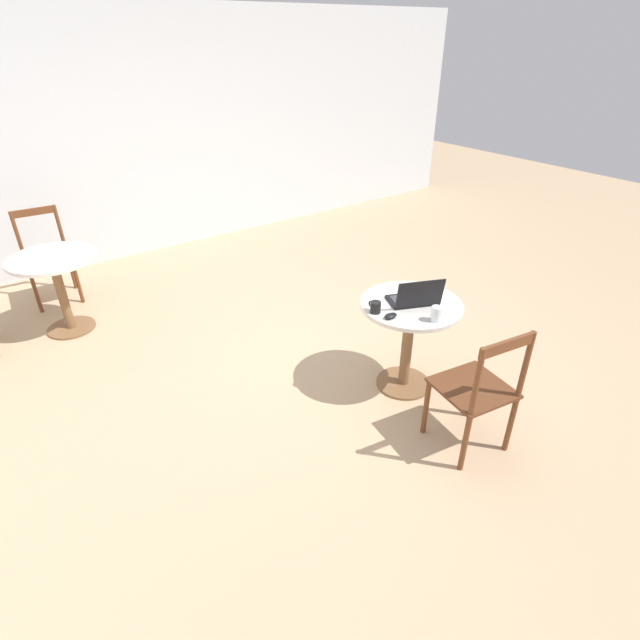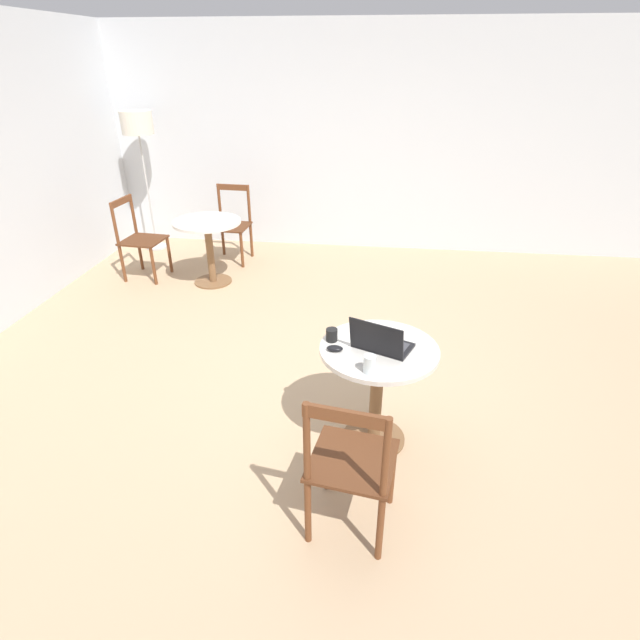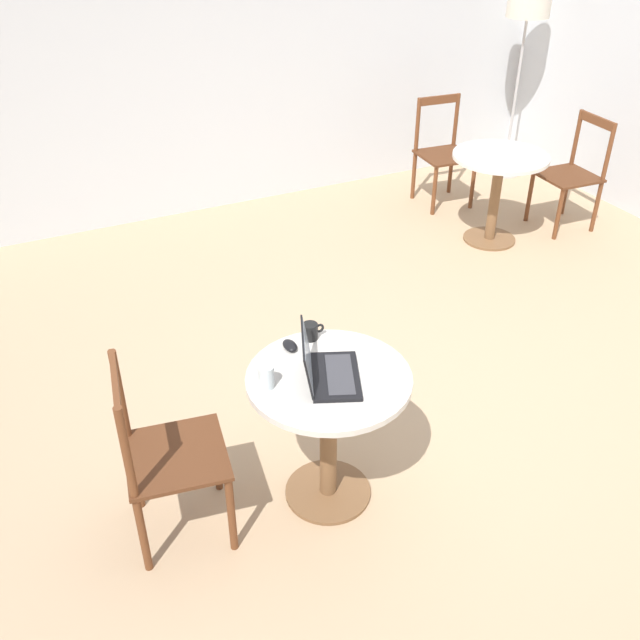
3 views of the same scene
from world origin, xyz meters
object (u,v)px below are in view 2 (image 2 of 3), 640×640
at_px(mouse, 335,348).
at_px(chair_near_left, 351,465).
at_px(cafe_table_near, 378,372).
at_px(cafe_table_mid, 208,237).
at_px(chair_mid_back, 139,239).
at_px(mug, 332,335).
at_px(chair_mid_right, 232,225).
at_px(drinking_glass, 370,364).
at_px(laptop, 381,343).
at_px(floor_lamp, 138,130).

bearing_deg(mouse, chair_near_left, -167.06).
distance_m(cafe_table_near, mouse, 0.34).
bearing_deg(cafe_table_mid, chair_mid_back, 85.28).
bearing_deg(cafe_table_mid, mug, -145.83).
distance_m(chair_mid_right, drinking_glass, 3.91).
bearing_deg(chair_near_left, chair_mid_right, 24.22).
bearing_deg(cafe_table_near, mouse, 104.34).
xyz_separation_m(chair_near_left, mouse, (0.66, 0.15, 0.29)).
xyz_separation_m(cafe_table_mid, mug, (-2.38, -1.61, 0.22)).
bearing_deg(mug, cafe_table_mid, 34.17).
relative_size(chair_near_left, chair_mid_right, 1.00).
bearing_deg(cafe_table_near, chair_near_left, 171.11).
xyz_separation_m(cafe_table_near, drinking_glass, (-0.27, 0.05, 0.24)).
relative_size(chair_near_left, drinking_glass, 8.56).
distance_m(cafe_table_mid, laptop, 3.12).
bearing_deg(drinking_glass, chair_mid_right, 27.85).
height_order(cafe_table_near, chair_near_left, chair_near_left).
height_order(cafe_table_near, cafe_table_mid, same).
bearing_deg(chair_mid_back, mouse, -135.88).
xyz_separation_m(cafe_table_mid, chair_near_left, (-3.16, -1.80, -0.09)).
distance_m(floor_lamp, mug, 4.45).
distance_m(chair_mid_right, chair_mid_back, 1.11).
relative_size(cafe_table_near, chair_mid_right, 0.80).
bearing_deg(floor_lamp, chair_mid_back, -163.65).
xyz_separation_m(chair_mid_right, chair_mid_back, (-0.67, 0.89, 0.00)).
bearing_deg(floor_lamp, chair_near_left, -145.16).
distance_m(cafe_table_mid, chair_near_left, 3.64).
distance_m(cafe_table_mid, chair_mid_right, 0.75).
bearing_deg(mug, cafe_table_near, -100.08).
bearing_deg(mug, mouse, -165.48).
bearing_deg(chair_mid_right, cafe_table_mid, 176.78).
height_order(chair_near_left, chair_mid_back, same).
bearing_deg(cafe_table_near, laptop, -155.15).
height_order(cafe_table_near, laptop, laptop).
bearing_deg(laptop, cafe_table_mid, 38.12).
bearing_deg(cafe_table_mid, chair_mid_right, -3.22).
height_order(chair_mid_back, mouse, chair_mid_back).
relative_size(floor_lamp, mouse, 17.20).
xyz_separation_m(chair_mid_back, mug, (-2.44, -2.46, 0.31)).
relative_size(floor_lamp, drinking_glass, 16.11).
relative_size(floor_lamp, mug, 15.79).
bearing_deg(mug, floor_lamp, 38.74).
xyz_separation_m(cafe_table_mid, drinking_glass, (-2.70, -1.86, 0.24)).
distance_m(mouse, mug, 0.13).
xyz_separation_m(floor_lamp, laptop, (-3.49, -3.05, -0.74)).
bearing_deg(mug, drinking_glass, -142.87).
bearing_deg(chair_mid_back, mug, -134.85).
relative_size(chair_mid_right, drinking_glass, 8.56).
bearing_deg(drinking_glass, laptop, -12.98).
distance_m(laptop, mug, 0.32).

